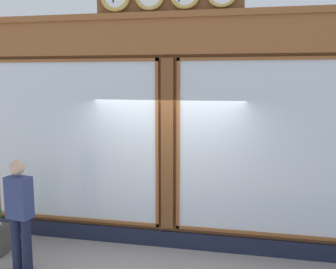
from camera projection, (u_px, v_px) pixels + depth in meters
The scene contains 2 objects.
shop_facade at pixel (170, 131), 6.45m from camera, with size 6.78×0.42×4.48m.
pedestrian at pixel (20, 211), 5.64m from camera, with size 0.39×0.28×1.69m.
Camera 1 is at (-1.30, 6.13, 2.85)m, focal length 41.29 mm.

